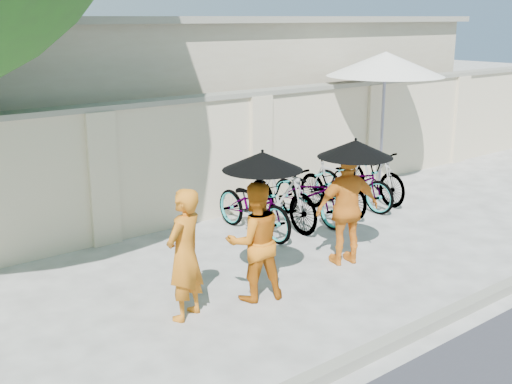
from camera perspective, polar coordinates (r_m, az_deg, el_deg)
ground at (r=8.11m, az=3.19°, el=-8.79°), size 80.00×80.00×0.00m
kerb at (r=7.05m, az=12.74°, el=-12.53°), size 40.00×0.16×0.12m
compound_wall at (r=10.79m, az=-4.23°, el=2.91°), size 20.00×0.30×2.00m
building_behind at (r=14.39m, az=-9.76°, el=8.27°), size 14.00×6.00×3.20m
monk_left at (r=7.20m, az=-6.37°, el=-5.54°), size 0.65×0.55×1.52m
monk_center at (r=7.65m, az=-0.12°, el=-4.40°), size 0.85×0.75×1.46m
parasol_center at (r=7.34m, az=0.57°, el=2.78°), size 0.93×0.93×1.00m
monk_right at (r=8.82m, az=8.13°, el=-1.47°), size 0.99×0.66×1.57m
parasol_right at (r=8.58m, az=8.82°, el=3.84°), size 1.01×1.01×0.85m
patio_umbrella at (r=12.64m, az=11.43°, el=10.97°), size 2.56×2.56×2.68m
bike_0 at (r=10.01m, az=-0.19°, el=-1.21°), size 0.62×1.76×0.93m
bike_1 at (r=10.34m, az=2.30°, el=-0.29°), size 0.60×1.79×1.06m
bike_2 at (r=10.70m, az=4.74°, el=-0.13°), size 0.67×1.80×0.94m
bike_3 at (r=11.11m, az=6.79°, el=0.49°), size 0.50×1.63×0.97m
bike_4 at (r=11.55m, az=8.63°, el=0.86°), size 0.76×1.80×0.92m
bike_5 at (r=11.99m, az=10.30°, el=1.51°), size 0.63×1.70×1.00m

